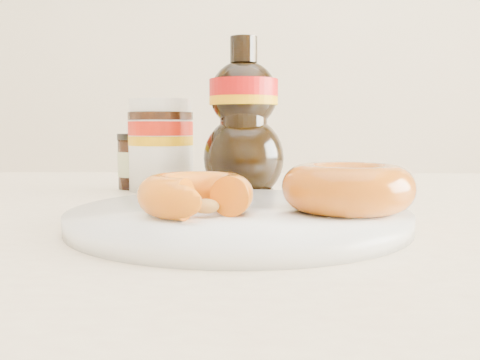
{
  "coord_description": "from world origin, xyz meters",
  "views": [
    {
      "loc": [
        0.05,
        -0.44,
        0.84
      ],
      "look_at": [
        0.04,
        0.07,
        0.79
      ],
      "focal_mm": 40.0,
      "sensor_mm": 36.0,
      "label": 1
    }
  ],
  "objects_px": {
    "plate": "(238,217)",
    "donut_whole": "(348,188)",
    "donut_bitten": "(196,194)",
    "syrup_bottle": "(244,117)",
    "nutella_jar": "(161,141)",
    "dining_table": "(207,291)",
    "dark_jar": "(135,162)"
  },
  "relations": [
    {
      "from": "donut_bitten",
      "to": "nutella_jar",
      "type": "bearing_deg",
      "value": 124.96
    },
    {
      "from": "plate",
      "to": "dark_jar",
      "type": "bearing_deg",
      "value": 119.14
    },
    {
      "from": "donut_whole",
      "to": "nutella_jar",
      "type": "height_order",
      "value": "nutella_jar"
    },
    {
      "from": "plate",
      "to": "donut_whole",
      "type": "height_order",
      "value": "donut_whole"
    },
    {
      "from": "donut_bitten",
      "to": "nutella_jar",
      "type": "height_order",
      "value": "nutella_jar"
    },
    {
      "from": "syrup_bottle",
      "to": "nutella_jar",
      "type": "bearing_deg",
      "value": 155.26
    },
    {
      "from": "plate",
      "to": "nutella_jar",
      "type": "xyz_separation_m",
      "value": [
        -0.11,
        0.25,
        0.06
      ]
    },
    {
      "from": "donut_bitten",
      "to": "dining_table",
      "type": "bearing_deg",
      "value": 110.24
    },
    {
      "from": "dining_table",
      "to": "donut_bitten",
      "type": "bearing_deg",
      "value": -89.21
    },
    {
      "from": "donut_bitten",
      "to": "donut_whole",
      "type": "height_order",
      "value": "donut_whole"
    },
    {
      "from": "donut_whole",
      "to": "dining_table",
      "type": "bearing_deg",
      "value": 147.06
    },
    {
      "from": "dining_table",
      "to": "syrup_bottle",
      "type": "xyz_separation_m",
      "value": [
        0.04,
        0.12,
        0.18
      ]
    },
    {
      "from": "donut_whole",
      "to": "dark_jar",
      "type": "height_order",
      "value": "dark_jar"
    },
    {
      "from": "nutella_jar",
      "to": "dark_jar",
      "type": "height_order",
      "value": "nutella_jar"
    },
    {
      "from": "dining_table",
      "to": "plate",
      "type": "xyz_separation_m",
      "value": [
        0.04,
        -0.08,
        0.09
      ]
    },
    {
      "from": "donut_bitten",
      "to": "donut_whole",
      "type": "xyz_separation_m",
      "value": [
        0.13,
        0.02,
        0.0
      ]
    },
    {
      "from": "plate",
      "to": "dark_jar",
      "type": "distance_m",
      "value": 0.31
    },
    {
      "from": "nutella_jar",
      "to": "syrup_bottle",
      "type": "relative_size",
      "value": 0.63
    },
    {
      "from": "plate",
      "to": "donut_whole",
      "type": "xyz_separation_m",
      "value": [
        0.09,
        -0.01,
        0.03
      ]
    },
    {
      "from": "plate",
      "to": "dark_jar",
      "type": "relative_size",
      "value": 3.85
    },
    {
      "from": "plate",
      "to": "syrup_bottle",
      "type": "distance_m",
      "value": 0.22
    },
    {
      "from": "donut_bitten",
      "to": "plate",
      "type": "bearing_deg",
      "value": 59.56
    },
    {
      "from": "plate",
      "to": "dining_table",
      "type": "bearing_deg",
      "value": 114.6
    },
    {
      "from": "nutella_jar",
      "to": "dark_jar",
      "type": "xyz_separation_m",
      "value": [
        -0.04,
        0.02,
        -0.03
      ]
    },
    {
      "from": "dining_table",
      "to": "donut_whole",
      "type": "xyz_separation_m",
      "value": [
        0.13,
        -0.08,
        0.12
      ]
    },
    {
      "from": "dining_table",
      "to": "dark_jar",
      "type": "distance_m",
      "value": 0.26
    },
    {
      "from": "dark_jar",
      "to": "syrup_bottle",
      "type": "bearing_deg",
      "value": -25.03
    },
    {
      "from": "donut_whole",
      "to": "syrup_bottle",
      "type": "xyz_separation_m",
      "value": [
        -0.09,
        0.21,
        0.06
      ]
    },
    {
      "from": "donut_bitten",
      "to": "dark_jar",
      "type": "height_order",
      "value": "dark_jar"
    },
    {
      "from": "donut_whole",
      "to": "plate",
      "type": "bearing_deg",
      "value": 176.22
    },
    {
      "from": "donut_whole",
      "to": "donut_bitten",
      "type": "bearing_deg",
      "value": -170.02
    },
    {
      "from": "dark_jar",
      "to": "dining_table",
      "type": "bearing_deg",
      "value": -59.16
    }
  ]
}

